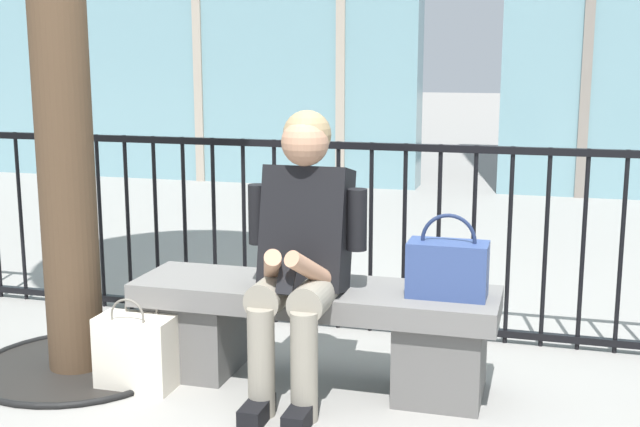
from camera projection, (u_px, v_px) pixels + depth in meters
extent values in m
plane|color=gray|center=(314.00, 382.00, 3.66)|extent=(60.00, 60.00, 0.00)
cube|color=slate|center=(314.00, 296.00, 3.58)|extent=(1.60, 0.44, 0.10)
cube|color=#605E5B|center=(197.00, 334.00, 3.78)|extent=(0.36, 0.37, 0.35)
cube|color=#605E5B|center=(440.00, 357.00, 3.48)|extent=(0.36, 0.37, 0.35)
cylinder|color=gray|center=(277.00, 290.00, 3.43)|extent=(0.15, 0.40, 0.15)
cylinder|color=gray|center=(261.00, 362.00, 3.29)|extent=(0.11, 0.11, 0.45)
cube|color=black|center=(257.00, 411.00, 3.27)|extent=(0.09, 0.22, 0.08)
cylinder|color=gray|center=(318.00, 293.00, 3.38)|extent=(0.15, 0.40, 0.15)
cylinder|color=gray|center=(304.00, 367.00, 3.24)|extent=(0.11, 0.11, 0.45)
cube|color=black|center=(300.00, 417.00, 3.22)|extent=(0.09, 0.22, 0.08)
cube|color=black|center=(307.00, 228.00, 3.49)|extent=(0.36, 0.30, 0.55)
cylinder|color=black|center=(258.00, 214.00, 3.54)|extent=(0.08, 0.08, 0.26)
cylinder|color=tan|center=(272.00, 267.00, 3.33)|extent=(0.16, 0.28, 0.20)
cylinder|color=black|center=(357.00, 220.00, 3.42)|extent=(0.08, 0.08, 0.26)
cylinder|color=tan|center=(310.00, 270.00, 3.29)|extent=(0.16, 0.28, 0.20)
cube|color=black|center=(287.00, 277.00, 3.25)|extent=(0.07, 0.10, 0.13)
sphere|color=tan|center=(305.00, 142.00, 3.40)|extent=(0.20, 0.20, 0.20)
sphere|color=#997F59|center=(307.00, 134.00, 3.43)|extent=(0.20, 0.20, 0.20)
cube|color=#33477F|center=(448.00, 269.00, 3.39)|extent=(0.33, 0.17, 0.23)
torus|color=#1E2A4C|center=(448.00, 241.00, 3.37)|extent=(0.23, 0.02, 0.23)
cube|color=beige|center=(136.00, 352.00, 3.57)|extent=(0.33, 0.18, 0.32)
torus|color=slate|center=(127.00, 317.00, 3.48)|extent=(0.16, 0.01, 0.16)
torus|color=slate|center=(141.00, 308.00, 3.60)|extent=(0.16, 0.01, 0.16)
cylinder|color=black|center=(21.00, 217.00, 4.82)|extent=(0.02, 0.02, 1.00)
cylinder|color=black|center=(47.00, 219.00, 4.78)|extent=(0.02, 0.02, 1.00)
cylinder|color=black|center=(73.00, 220.00, 4.73)|extent=(0.02, 0.02, 1.00)
cylinder|color=black|center=(100.00, 222.00, 4.68)|extent=(0.02, 0.02, 1.00)
cylinder|color=black|center=(128.00, 224.00, 4.63)|extent=(0.02, 0.02, 1.00)
cylinder|color=black|center=(156.00, 225.00, 4.59)|extent=(0.02, 0.02, 1.00)
cylinder|color=black|center=(185.00, 227.00, 4.54)|extent=(0.02, 0.02, 1.00)
cylinder|color=black|center=(214.00, 229.00, 4.49)|extent=(0.02, 0.02, 1.00)
cylinder|color=black|center=(244.00, 231.00, 4.45)|extent=(0.02, 0.02, 1.00)
cylinder|color=black|center=(275.00, 233.00, 4.40)|extent=(0.02, 0.02, 1.00)
cylinder|color=black|center=(306.00, 234.00, 4.35)|extent=(0.02, 0.02, 1.00)
cylinder|color=black|center=(338.00, 236.00, 4.31)|extent=(0.02, 0.02, 1.00)
cylinder|color=black|center=(371.00, 238.00, 4.26)|extent=(0.02, 0.02, 1.00)
cylinder|color=black|center=(404.00, 240.00, 4.21)|extent=(0.02, 0.02, 1.00)
cylinder|color=black|center=(438.00, 242.00, 4.17)|extent=(0.02, 0.02, 1.00)
cylinder|color=black|center=(473.00, 245.00, 4.12)|extent=(0.02, 0.02, 1.00)
cylinder|color=black|center=(509.00, 247.00, 4.07)|extent=(0.02, 0.02, 1.00)
cylinder|color=black|center=(545.00, 249.00, 4.03)|extent=(0.02, 0.02, 1.00)
cylinder|color=black|center=(583.00, 251.00, 3.98)|extent=(0.02, 0.02, 1.00)
cylinder|color=black|center=(621.00, 254.00, 3.93)|extent=(0.02, 0.02, 1.00)
cube|color=black|center=(354.00, 320.00, 4.37)|extent=(9.65, 0.04, 0.04)
cube|color=black|center=(355.00, 146.00, 4.19)|extent=(9.65, 0.04, 0.04)
cylinder|color=black|center=(78.00, 366.00, 3.83)|extent=(0.92, 0.92, 0.01)
torus|color=black|center=(78.00, 365.00, 3.83)|extent=(0.95, 0.95, 0.03)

